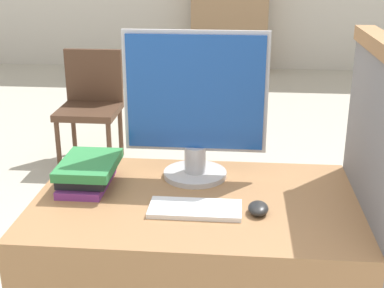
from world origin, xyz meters
TOP-DOWN VIEW (x-y plane):
  - carrel_divider at (0.58, 0.34)m, footprint 0.07×0.68m
  - monitor at (-0.02, 0.54)m, footprint 0.52×0.24m
  - keyboard at (0.01, 0.26)m, footprint 0.30×0.14m
  - mouse at (0.21, 0.26)m, footprint 0.07×0.09m
  - book_stack at (-0.39, 0.42)m, footprint 0.19×0.27m
  - far_chair at (-0.97, 2.52)m, footprint 0.44×0.44m

SIDE VIEW (x-z plane):
  - far_chair at x=-0.97m, z-range 0.06..0.90m
  - carrel_divider at x=0.58m, z-range 0.01..1.31m
  - keyboard at x=0.01m, z-range 0.75..0.77m
  - mouse at x=0.21m, z-range 0.75..0.79m
  - book_stack at x=-0.39m, z-range 0.76..0.86m
  - monitor at x=-0.02m, z-range 0.75..1.30m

